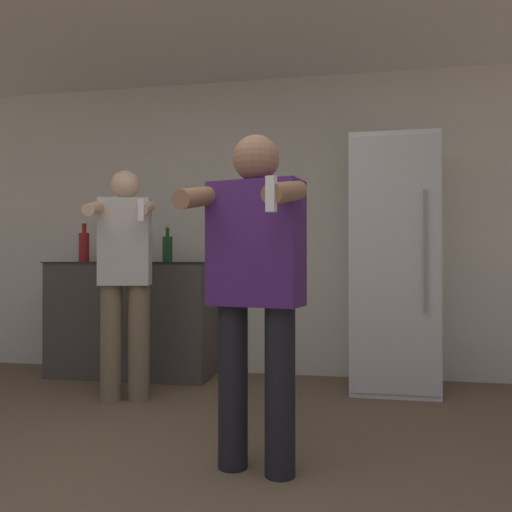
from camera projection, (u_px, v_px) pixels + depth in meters
The scene contains 9 objects.
wall_back at pixel (259, 226), 4.35m from camera, with size 7.00×0.06×2.55m.
refrigerator at pixel (391, 264), 3.81m from camera, with size 0.64×0.67×1.89m.
counter at pixel (133, 318), 4.24m from camera, with size 1.39×0.55×0.97m.
bottle_tall_gin at pixel (116, 245), 4.20m from camera, with size 0.07×0.07×0.33m.
bottle_short_whiskey at pixel (102, 250), 4.22m from camera, with size 0.08×0.08×0.27m.
bottle_clear_vodka at pixel (84, 245), 4.25m from camera, with size 0.09×0.09×0.35m.
bottle_brown_liquor at pixel (167, 248), 4.12m from camera, with size 0.08×0.08×0.30m.
person_woman_foreground at pixel (255, 278), 2.31m from camera, with size 0.56×0.53×1.56m.
person_man_side at pixel (125, 275), 3.48m from camera, with size 0.49×0.56×1.61m.
Camera 1 is at (0.76, -1.48, 0.98)m, focal length 35.00 mm.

